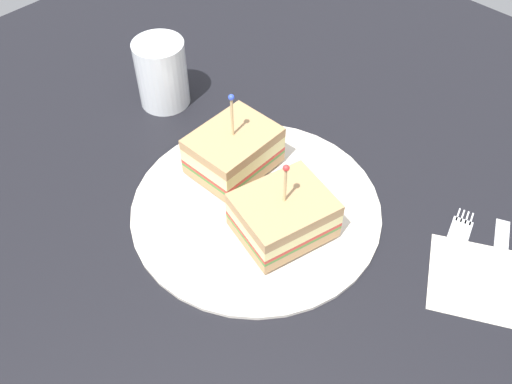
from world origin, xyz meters
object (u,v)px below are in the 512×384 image
(sandwich_half_front, at_px, (283,215))
(fork, at_px, (456,242))
(plate, at_px, (256,206))
(drink_glass, at_px, (162,76))
(knife, at_px, (500,260))
(sandwich_half_back, at_px, (233,150))
(napkin, at_px, (472,279))

(sandwich_half_front, xyz_separation_m, fork, (0.14, 0.12, -0.03))
(plate, relative_size, drink_glass, 3.10)
(fork, bearing_deg, drink_glass, -171.25)
(plate, xyz_separation_m, knife, (0.24, 0.13, -0.00))
(sandwich_half_front, bearing_deg, drink_glass, 167.66)
(sandwich_half_front, bearing_deg, knife, 35.45)
(drink_glass, xyz_separation_m, knife, (0.46, 0.08, -0.04))
(sandwich_half_front, height_order, sandwich_half_back, sandwich_half_back)
(plate, height_order, sandwich_half_back, sandwich_half_back)
(sandwich_half_front, xyz_separation_m, napkin, (0.18, 0.09, -0.03))
(sandwich_half_back, distance_m, drink_glass, 0.17)
(sandwich_half_front, distance_m, napkin, 0.21)
(sandwich_half_front, height_order, drink_glass, sandwich_half_front)
(plate, relative_size, sandwich_half_back, 2.64)
(plate, bearing_deg, sandwich_half_front, -7.37)
(plate, height_order, drink_glass, drink_glass)
(plate, distance_m, sandwich_half_back, 0.07)
(sandwich_half_front, distance_m, knife, 0.23)
(drink_glass, bearing_deg, sandwich_half_back, -9.84)
(napkin, relative_size, fork, 0.75)
(fork, relative_size, knife, 1.03)
(sandwich_half_back, relative_size, fork, 0.84)
(drink_glass, distance_m, knife, 0.47)
(sandwich_half_front, relative_size, sandwich_half_back, 1.05)
(plate, distance_m, fork, 0.22)
(plate, bearing_deg, fork, 31.70)
(napkin, height_order, knife, knife)
(drink_glass, distance_m, fork, 0.42)
(plate, relative_size, napkin, 2.94)
(sandwich_half_back, height_order, napkin, sandwich_half_back)
(sandwich_half_back, xyz_separation_m, knife, (0.30, 0.10, -0.03))
(drink_glass, bearing_deg, plate, -13.34)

